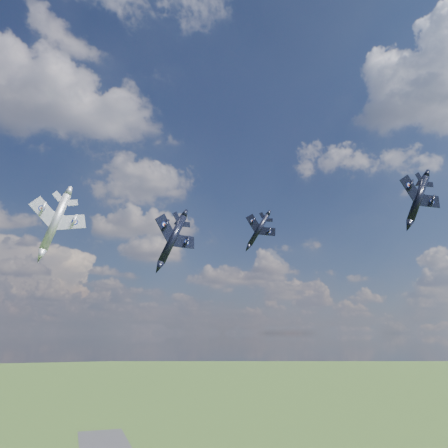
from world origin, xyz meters
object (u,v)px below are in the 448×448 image
object	(u,v)px
jet_lead_navy	(173,239)
jet_left_silver	(55,222)
jet_right_navy	(418,199)
jet_high_navy	(259,230)

from	to	relation	value
jet_lead_navy	jet_left_silver	xyz separation A→B (m)	(-21.58, 0.64, 1.79)
jet_right_navy	jet_high_navy	distance (m)	49.04
jet_lead_navy	jet_left_silver	size ratio (longest dim) A/B	0.98
jet_lead_navy	jet_right_navy	world-z (taller)	jet_right_navy
jet_high_navy	jet_left_silver	xyz separation A→B (m)	(-48.78, -19.51, -6.66)
jet_high_navy	jet_left_silver	size ratio (longest dim) A/B	0.86
jet_left_silver	jet_high_navy	bearing A→B (deg)	11.70
jet_lead_navy	jet_left_silver	distance (m)	21.66
jet_right_navy	jet_left_silver	size ratio (longest dim) A/B	0.80
jet_left_silver	jet_lead_navy	bearing A→B (deg)	-11.80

